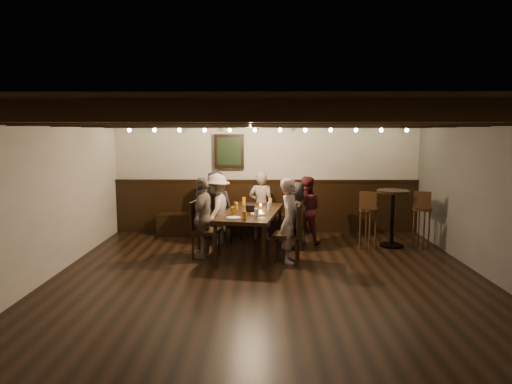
{
  "coord_description": "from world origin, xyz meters",
  "views": [
    {
      "loc": [
        -0.11,
        -6.24,
        2.17
      ],
      "look_at": [
        -0.21,
        1.3,
        1.16
      ],
      "focal_mm": 32.0,
      "sensor_mm": 36.0,
      "label": 1
    }
  ],
  "objects_px": {
    "dining_table": "(251,214)",
    "bar_stool_left": "(368,228)",
    "chair_right_near": "(294,234)",
    "person_right_far": "(290,221)",
    "person_left_far": "(203,218)",
    "person_right_near": "(295,215)",
    "chair_left_far": "(205,240)",
    "chair_right_far": "(288,244)",
    "bar_stool_right": "(421,227)",
    "chair_left_near": "(219,230)",
    "person_bench_right": "(306,210)",
    "high_top_table": "(393,210)",
    "person_bench_left": "(216,205)",
    "person_bench_centre": "(261,206)",
    "person_left_near": "(217,209)"
  },
  "relations": [
    {
      "from": "chair_right_far",
      "to": "dining_table",
      "type": "bearing_deg",
      "value": 58.01
    },
    {
      "from": "person_bench_centre",
      "to": "person_right_far",
      "type": "bearing_deg",
      "value": 116.57
    },
    {
      "from": "dining_table",
      "to": "high_top_table",
      "type": "relative_size",
      "value": 2.0
    },
    {
      "from": "dining_table",
      "to": "bar_stool_left",
      "type": "distance_m",
      "value": 2.19
    },
    {
      "from": "person_bench_centre",
      "to": "person_left_near",
      "type": "height_order",
      "value": "person_left_near"
    },
    {
      "from": "bar_stool_left",
      "to": "bar_stool_right",
      "type": "distance_m",
      "value": 1.0
    },
    {
      "from": "dining_table",
      "to": "chair_left_near",
      "type": "xyz_separation_m",
      "value": [
        -0.63,
        0.57,
        -0.41
      ]
    },
    {
      "from": "dining_table",
      "to": "person_bench_right",
      "type": "height_order",
      "value": "person_bench_right"
    },
    {
      "from": "chair_left_far",
      "to": "person_bench_centre",
      "type": "relative_size",
      "value": 0.72
    },
    {
      "from": "chair_right_far",
      "to": "bar_stool_right",
      "type": "bearing_deg",
      "value": -60.51
    },
    {
      "from": "dining_table",
      "to": "chair_left_far",
      "type": "xyz_separation_m",
      "value": [
        -0.79,
        -0.32,
        -0.4
      ]
    },
    {
      "from": "person_bench_left",
      "to": "bar_stool_left",
      "type": "height_order",
      "value": "person_bench_left"
    },
    {
      "from": "person_bench_left",
      "to": "high_top_table",
      "type": "bearing_deg",
      "value": -179.43
    },
    {
      "from": "chair_left_far",
      "to": "chair_right_far",
      "type": "height_order",
      "value": "chair_left_far"
    },
    {
      "from": "dining_table",
      "to": "chair_right_far",
      "type": "xyz_separation_m",
      "value": [
        0.63,
        -0.57,
        -0.4
      ]
    },
    {
      "from": "bar_stool_left",
      "to": "dining_table",
      "type": "bearing_deg",
      "value": -153.98
    },
    {
      "from": "high_top_table",
      "to": "chair_right_near",
      "type": "bearing_deg",
      "value": -174.95
    },
    {
      "from": "dining_table",
      "to": "bar_stool_left",
      "type": "relative_size",
      "value": 1.97
    },
    {
      "from": "chair_left_far",
      "to": "person_bench_right",
      "type": "relative_size",
      "value": 0.75
    },
    {
      "from": "chair_right_far",
      "to": "person_right_near",
      "type": "distance_m",
      "value": 0.96
    },
    {
      "from": "person_bench_right",
      "to": "bar_stool_right",
      "type": "relative_size",
      "value": 1.2
    },
    {
      "from": "chair_left_near",
      "to": "person_right_near",
      "type": "relative_size",
      "value": 0.76
    },
    {
      "from": "dining_table",
      "to": "high_top_table",
      "type": "xyz_separation_m",
      "value": [
        2.65,
        0.48,
        0.01
      ]
    },
    {
      "from": "person_left_near",
      "to": "person_right_near",
      "type": "distance_m",
      "value": 1.5
    },
    {
      "from": "bar_stool_left",
      "to": "person_right_near",
      "type": "bearing_deg",
      "value": -162.88
    },
    {
      "from": "bar_stool_right",
      "to": "chair_left_near",
      "type": "bearing_deg",
      "value": -161.11
    },
    {
      "from": "dining_table",
      "to": "bar_stool_right",
      "type": "relative_size",
      "value": 1.97
    },
    {
      "from": "chair_right_far",
      "to": "chair_left_far",
      "type": "bearing_deg",
      "value": 90.0
    },
    {
      "from": "chair_left_near",
      "to": "person_bench_left",
      "type": "bearing_deg",
      "value": -158.2
    },
    {
      "from": "chair_left_near",
      "to": "bar_stool_right",
      "type": "height_order",
      "value": "bar_stool_right"
    },
    {
      "from": "bar_stool_right",
      "to": "person_left_far",
      "type": "bearing_deg",
      "value": -148.3
    },
    {
      "from": "chair_left_near",
      "to": "person_right_far",
      "type": "bearing_deg",
      "value": 58.52
    },
    {
      "from": "chair_right_near",
      "to": "person_bench_right",
      "type": "xyz_separation_m",
      "value": [
        0.26,
        0.41,
        0.38
      ]
    },
    {
      "from": "chair_left_near",
      "to": "chair_right_near",
      "type": "height_order",
      "value": "chair_left_near"
    },
    {
      "from": "chair_left_near",
      "to": "person_left_far",
      "type": "distance_m",
      "value": 0.99
    },
    {
      "from": "chair_left_far",
      "to": "person_right_near",
      "type": "bearing_deg",
      "value": 121.46
    },
    {
      "from": "person_left_far",
      "to": "person_right_near",
      "type": "xyz_separation_m",
      "value": [
        1.63,
        0.63,
        -0.07
      ]
    },
    {
      "from": "person_bench_left",
      "to": "dining_table",
      "type": "bearing_deg",
      "value": 135.0
    },
    {
      "from": "person_right_near",
      "to": "bar_stool_right",
      "type": "xyz_separation_m",
      "value": [
        2.34,
        0.01,
        -0.22
      ]
    },
    {
      "from": "chair_left_far",
      "to": "person_right_far",
      "type": "xyz_separation_m",
      "value": [
        1.45,
        -0.25,
        0.4
      ]
    },
    {
      "from": "chair_left_far",
      "to": "person_right_far",
      "type": "bearing_deg",
      "value": 90.0
    },
    {
      "from": "chair_left_far",
      "to": "chair_right_near",
      "type": "distance_m",
      "value": 1.7
    },
    {
      "from": "person_bench_centre",
      "to": "person_left_far",
      "type": "relative_size",
      "value": 0.98
    },
    {
      "from": "person_right_far",
      "to": "high_top_table",
      "type": "bearing_deg",
      "value": -52.15
    },
    {
      "from": "person_bench_left",
      "to": "person_left_far",
      "type": "bearing_deg",
      "value": 96.34
    },
    {
      "from": "chair_right_far",
      "to": "high_top_table",
      "type": "xyz_separation_m",
      "value": [
        2.02,
        1.05,
        0.41
      ]
    },
    {
      "from": "person_left_far",
      "to": "chair_right_far",
      "type": "bearing_deg",
      "value": 90.0
    },
    {
      "from": "person_left_near",
      "to": "bar_stool_right",
      "type": "xyz_separation_m",
      "value": [
        3.81,
        -0.24,
        -0.28
      ]
    },
    {
      "from": "chair_right_near",
      "to": "person_right_far",
      "type": "bearing_deg",
      "value": -178.02
    },
    {
      "from": "dining_table",
      "to": "high_top_table",
      "type": "height_order",
      "value": "high_top_table"
    }
  ]
}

